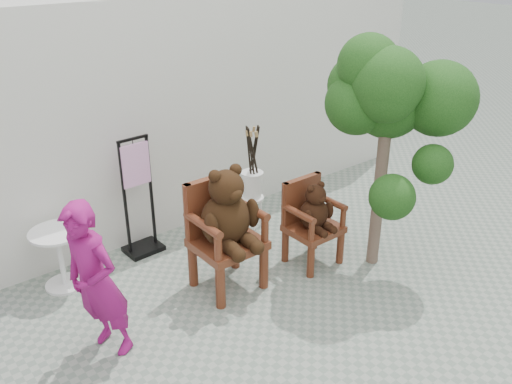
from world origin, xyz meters
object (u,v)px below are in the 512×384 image
(chair_big, at_px, (226,220))
(stool_bucket, at_px, (252,184))
(cafe_table, at_px, (60,252))
(tree, at_px, (390,98))
(chair_small, at_px, (312,215))
(display_stand, at_px, (140,210))
(person, at_px, (96,282))

(chair_big, height_order, stool_bucket, chair_big)
(cafe_table, relative_size, stool_bucket, 0.48)
(tree, bearing_deg, stool_bucket, 111.96)
(cafe_table, bearing_deg, chair_big, -38.35)
(chair_big, bearing_deg, stool_bucket, 39.89)
(chair_big, distance_m, tree, 2.20)
(chair_small, bearing_deg, cafe_table, 151.85)
(cafe_table, bearing_deg, stool_bucket, -5.74)
(chair_big, relative_size, stool_bucket, 1.01)
(chair_small, xyz_separation_m, display_stand, (-1.49, 1.48, -0.05))
(cafe_table, height_order, tree, tree)
(person, relative_size, tree, 0.60)
(tree, bearing_deg, cafe_table, 149.80)
(chair_big, xyz_separation_m, tree, (1.71, -0.69, 1.20))
(display_stand, height_order, stool_bucket, display_stand)
(tree, bearing_deg, chair_big, 157.99)
(chair_small, height_order, stool_bucket, stool_bucket)
(stool_bucket, bearing_deg, chair_small, -88.61)
(stool_bucket, distance_m, tree, 2.21)
(cafe_table, relative_size, display_stand, 0.47)
(tree, bearing_deg, chair_small, 142.16)
(chair_big, xyz_separation_m, chair_small, (1.10, -0.22, -0.21))
(person, bearing_deg, cafe_table, 154.57)
(display_stand, xyz_separation_m, tree, (2.11, -1.96, 1.45))
(display_stand, bearing_deg, tree, -45.12)
(chair_small, bearing_deg, chair_big, 168.89)
(stool_bucket, bearing_deg, person, -157.58)
(person, distance_m, display_stand, 1.89)
(person, xyz_separation_m, cafe_table, (0.12, 1.34, -0.37))
(chair_big, distance_m, stool_bucket, 1.41)
(cafe_table, height_order, stool_bucket, stool_bucket)
(display_stand, distance_m, tree, 3.22)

